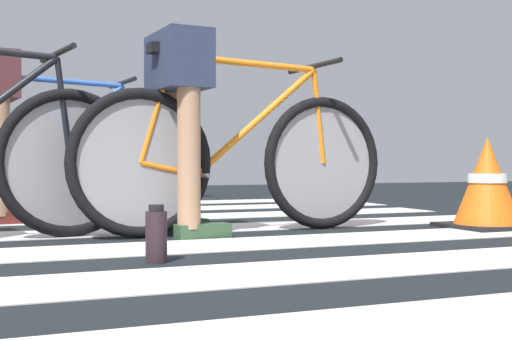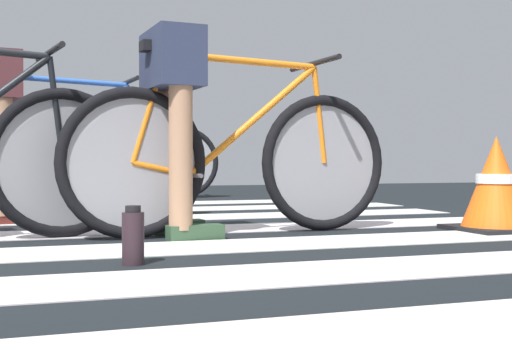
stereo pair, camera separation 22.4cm
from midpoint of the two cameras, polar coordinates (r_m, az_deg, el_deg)
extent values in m
cube|color=black|center=(3.14, -11.41, -6.15)|extent=(18.00, 14.00, 0.02)
cube|color=silver|center=(2.09, -8.28, -9.25)|extent=(5.20, 0.44, 0.00)
cube|color=silver|center=(2.82, -12.20, -6.66)|extent=(5.20, 0.44, 0.00)
cube|color=silver|center=(3.57, -10.13, -5.12)|extent=(5.20, 0.44, 0.00)
cube|color=silver|center=(4.33, -14.12, -4.11)|extent=(5.20, 0.44, 0.00)
cube|color=silver|center=(5.10, -13.84, -3.39)|extent=(5.20, 0.44, 0.00)
cube|color=silver|center=(5.85, -15.14, -2.87)|extent=(5.20, 0.44, 0.00)
torus|color=black|center=(3.23, -8.37, 0.60)|extent=(0.72, 0.11, 0.72)
torus|color=black|center=(3.64, 7.35, 0.61)|extent=(0.72, 0.11, 0.72)
cylinder|color=gray|center=(3.23, -8.37, 0.60)|extent=(0.61, 0.06, 0.61)
cylinder|color=gray|center=(3.64, 7.35, 0.61)|extent=(0.61, 0.06, 0.61)
cylinder|color=orange|center=(3.46, 0.72, 9.09)|extent=(0.80, 0.10, 0.05)
cylinder|color=orange|center=(3.46, 1.63, 4.26)|extent=(0.70, 0.09, 0.59)
cylinder|color=orange|center=(3.31, -4.68, 4.59)|extent=(0.16, 0.05, 0.59)
cylinder|color=orange|center=(3.27, -6.00, 0.08)|extent=(0.29, 0.05, 0.09)
cylinder|color=orange|center=(3.27, -7.01, 5.17)|extent=(0.19, 0.04, 0.53)
cylinder|color=orange|center=(3.63, 6.95, 4.56)|extent=(0.09, 0.04, 0.50)
cube|color=black|center=(3.33, -5.68, 10.13)|extent=(0.25, 0.11, 0.05)
cylinder|color=black|center=(3.64, 6.54, 8.82)|extent=(0.07, 0.52, 0.03)
cylinder|color=#4C4C51|center=(3.32, -3.69, -0.43)|extent=(0.05, 0.34, 0.02)
cylinder|color=#A87A5B|center=(3.43, -5.91, 2.99)|extent=(0.11, 0.11, 0.90)
cylinder|color=#A87A5B|center=(3.16, -4.37, 3.18)|extent=(0.11, 0.11, 0.90)
cube|color=#283049|center=(3.33, -5.18, 9.12)|extent=(0.25, 0.43, 0.28)
cube|color=#2D4930|center=(3.46, -4.79, -4.75)|extent=(0.27, 0.12, 0.07)
cube|color=#2D4930|center=(3.20, -3.18, -5.19)|extent=(0.27, 0.12, 0.07)
torus|color=black|center=(3.36, -14.04, 0.59)|extent=(0.71, 0.18, 0.72)
cylinder|color=gray|center=(3.36, -14.04, 0.59)|extent=(0.60, 0.11, 0.61)
cylinder|color=black|center=(3.36, -14.55, 4.86)|extent=(0.09, 0.04, 0.50)
cylinder|color=black|center=(3.38, -15.06, 9.43)|extent=(0.12, 0.52, 0.03)
torus|color=black|center=(4.49, -8.62, 0.62)|extent=(0.72, 0.14, 0.72)
cylinder|color=gray|center=(4.49, -8.62, 0.62)|extent=(0.60, 0.07, 0.61)
cylinder|color=#2B57B0|center=(4.41, -14.42, 7.25)|extent=(0.80, 0.12, 0.05)
cylinder|color=#2B57B0|center=(4.39, -13.64, 3.48)|extent=(0.70, 0.11, 0.59)
cylinder|color=#2B57B0|center=(4.33, -18.84, 3.63)|extent=(0.16, 0.05, 0.59)
cylinder|color=#2B57B0|center=(4.48, -8.99, 3.81)|extent=(0.09, 0.04, 0.50)
cylinder|color=black|center=(4.50, -9.37, 7.25)|extent=(0.09, 0.52, 0.03)
cylinder|color=#4C4C51|center=(4.33, -18.03, -0.20)|extent=(0.06, 0.34, 0.02)
cylinder|color=#A87A5B|center=(4.19, -19.03, 2.70)|extent=(0.11, 0.11, 0.93)
cube|color=#4C2529|center=(4.35, -19.25, 7.41)|extent=(0.26, 0.43, 0.28)
cube|color=#541E18|center=(4.48, -18.50, -3.54)|extent=(0.27, 0.13, 0.07)
cube|color=#541E18|center=(4.21, -18.06, -3.82)|extent=(0.27, 0.13, 0.07)
torus|color=black|center=(6.78, -13.76, 0.62)|extent=(0.72, 0.11, 0.72)
torus|color=black|center=(6.86, -5.22, 0.64)|extent=(0.72, 0.11, 0.72)
cylinder|color=gray|center=(6.78, -13.76, 0.62)|extent=(0.61, 0.05, 0.61)
cylinder|color=gray|center=(6.86, -5.22, 0.64)|extent=(0.61, 0.05, 0.61)
cylinder|color=yellow|center=(6.82, -9.05, 4.92)|extent=(0.80, 0.10, 0.05)
cylinder|color=yellow|center=(6.81, -8.54, 2.49)|extent=(0.70, 0.09, 0.59)
cylinder|color=yellow|center=(6.79, -11.91, 2.57)|extent=(0.16, 0.05, 0.59)
cylinder|color=yellow|center=(6.78, -12.58, 0.37)|extent=(0.29, 0.05, 0.09)
cylinder|color=yellow|center=(6.78, -13.09, 2.82)|extent=(0.19, 0.04, 0.53)
cylinder|color=yellow|center=(6.86, -5.47, 2.73)|extent=(0.09, 0.04, 0.50)
cube|color=black|center=(6.80, -12.42, 5.27)|extent=(0.25, 0.11, 0.05)
cylinder|color=black|center=(6.87, -5.72, 4.98)|extent=(0.07, 0.52, 0.03)
cylinder|color=#4C4C51|center=(6.79, -11.40, 0.12)|extent=(0.05, 0.34, 0.02)
cylinder|color=#2E1F25|center=(2.45, -7.71, -5.65)|extent=(0.08, 0.08, 0.18)
cylinder|color=black|center=(2.44, -7.71, -3.21)|extent=(0.05, 0.05, 0.02)
cube|color=black|center=(3.86, 20.86, -4.57)|extent=(0.44, 0.44, 0.02)
cone|color=#EA5B14|center=(3.85, 20.87, -1.04)|extent=(0.38, 0.38, 0.50)
cylinder|color=white|center=(3.84, 20.87, -0.67)|extent=(0.21, 0.21, 0.05)
camera|label=1|loc=(0.11, -108.77, -0.22)|focal=47.53mm
camera|label=2|loc=(0.11, 71.23, 0.22)|focal=47.53mm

